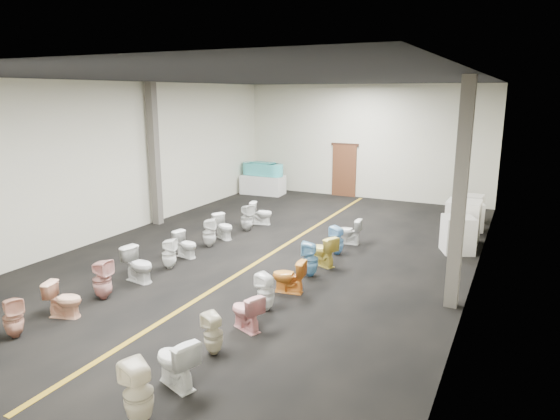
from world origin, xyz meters
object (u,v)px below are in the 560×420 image
at_px(toilet_right_0, 138,393).
at_px(toilet_right_1, 176,361).
at_px(appliance_crate_a, 458,235).
at_px(toilet_left_2, 64,300).
at_px(display_table, 263,185).
at_px(toilet_right_6, 310,259).
at_px(toilet_left_3, 102,279).
at_px(toilet_right_4, 266,292).
at_px(toilet_left_4, 139,265).
at_px(toilet_right_7, 323,250).
at_px(appliance_crate_c, 468,216).
at_px(toilet_right_2, 213,334).
at_px(toilet_right_9, 349,231).
at_px(toilet_left_10, 261,213).
at_px(bathtub, 263,169).
at_px(toilet_left_5, 169,254).
at_px(appliance_crate_b, 463,222).
at_px(toilet_right_8, 337,240).
at_px(toilet_left_1, 13,317).
at_px(toilet_left_7, 209,233).
at_px(toilet_left_6, 186,244).
at_px(toilet_right_5, 289,276).
at_px(toilet_left_8, 224,227).
at_px(toilet_left_9, 247,218).
at_px(toilet_right_3, 246,311).
at_px(appliance_crate_d, 472,208).

distance_m(toilet_right_0, toilet_right_1, 0.90).
relative_size(appliance_crate_a, toilet_left_2, 1.41).
relative_size(display_table, toilet_right_6, 2.14).
relative_size(toilet_left_3, toilet_right_4, 1.13).
height_order(toilet_left_4, toilet_right_7, toilet_left_4).
xyz_separation_m(toilet_right_0, toilet_right_1, (-0.10, 0.89, -0.04)).
relative_size(appliance_crate_a, appliance_crate_c, 1.11).
relative_size(toilet_right_2, toilet_right_9, 0.97).
bearing_deg(toilet_left_2, toilet_right_0, -135.36).
relative_size(toilet_left_2, toilet_left_10, 0.96).
relative_size(bathtub, toilet_right_1, 2.38).
xyz_separation_m(toilet_left_4, toilet_left_5, (0.08, 0.98, -0.02)).
distance_m(display_table, toilet_right_9, 7.58).
relative_size(appliance_crate_b, toilet_left_2, 1.75).
xyz_separation_m(appliance_crate_b, toilet_right_8, (-2.82, -2.55, -0.23)).
bearing_deg(toilet_right_9, toilet_left_3, -33.38).
distance_m(toilet_left_3, toilet_right_0, 4.41).
height_order(toilet_left_1, toilet_left_7, toilet_left_7).
bearing_deg(toilet_right_0, toilet_right_1, -153.45).
bearing_deg(toilet_left_6, toilet_right_5, -96.04).
bearing_deg(toilet_left_2, toilet_left_6, -16.43).
xyz_separation_m(toilet_left_6, toilet_left_8, (-0.04, 1.86, 0.02)).
height_order(toilet_left_1, toilet_left_2, toilet_left_1).
xyz_separation_m(toilet_left_2, toilet_right_6, (3.35, 4.05, 0.06)).
height_order(display_table, toilet_left_9, toilet_left_9).
relative_size(toilet_right_3, toilet_right_4, 0.93).
xyz_separation_m(appliance_crate_a, toilet_left_1, (-6.30, -8.42, -0.12)).
relative_size(toilet_left_4, toilet_right_9, 1.09).
relative_size(toilet_left_5, toilet_left_8, 1.05).
bearing_deg(toilet_right_9, appliance_crate_a, 96.25).
xyz_separation_m(toilet_left_3, toilet_left_7, (-0.06, 3.98, -0.02)).
bearing_deg(toilet_right_9, toilet_left_7, -63.87).
bearing_deg(appliance_crate_b, toilet_right_7, -128.95).
xyz_separation_m(toilet_left_6, toilet_right_8, (3.45, 1.93, 0.04)).
xyz_separation_m(appliance_crate_b, toilet_left_9, (-6.11, -1.60, -0.19)).
relative_size(bathtub, toilet_left_4, 2.36).
xyz_separation_m(toilet_left_5, toilet_right_7, (3.26, 1.86, 0.01)).
bearing_deg(toilet_right_6, toilet_left_2, -53.32).
relative_size(appliance_crate_a, toilet_right_7, 1.27).
xyz_separation_m(toilet_left_1, toilet_right_3, (3.48, 2.05, -0.02)).
distance_m(toilet_left_4, toilet_right_3, 3.50).
xyz_separation_m(toilet_right_6, toilet_right_9, (-0.03, 2.86, -0.05)).
distance_m(appliance_crate_a, toilet_left_3, 8.96).
bearing_deg(toilet_right_3, toilet_right_7, -156.82).
xyz_separation_m(toilet_right_0, toilet_right_8, (-0.08, 7.66, -0.05)).
xyz_separation_m(bathtub, toilet_right_9, (5.52, -5.19, -0.71)).
bearing_deg(appliance_crate_a, toilet_right_7, -138.02).
height_order(toilet_left_9, toilet_right_7, toilet_left_9).
bearing_deg(appliance_crate_d, toilet_left_9, -144.87).
height_order(toilet_right_4, toilet_right_9, toilet_right_4).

